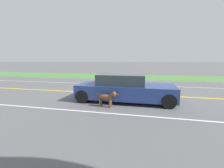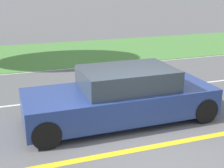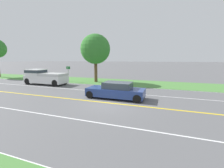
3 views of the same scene
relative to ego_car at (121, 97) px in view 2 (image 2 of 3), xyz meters
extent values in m
plane|color=#5B5B5E|center=(-1.54, 0.09, -0.64)|extent=(400.00, 400.00, 0.00)
cube|color=yellow|center=(-1.54, 0.09, -0.64)|extent=(0.18, 160.00, 0.01)
cube|color=white|center=(5.46, 0.09, -0.64)|extent=(0.14, 160.00, 0.01)
cube|color=white|center=(1.96, 0.09, -0.64)|extent=(0.10, 160.00, 0.01)
cube|color=#4C843D|center=(8.46, 0.09, -0.63)|extent=(6.00, 160.00, 0.03)
cube|color=navy|center=(0.00, 0.04, -0.13)|extent=(1.83, 4.79, 0.67)
cube|color=#2D3842|center=(0.00, -0.15, 0.47)|extent=(1.57, 2.30, 0.52)
cylinder|color=black|center=(0.83, 2.02, -0.32)|extent=(0.22, 0.64, 0.64)
cylinder|color=black|center=(0.83, -1.93, -0.32)|extent=(0.22, 0.64, 0.64)
cylinder|color=black|center=(-0.83, 2.02, -0.32)|extent=(0.22, 0.64, 0.64)
cylinder|color=black|center=(-0.83, -1.93, -0.32)|extent=(0.22, 0.64, 0.64)
ellipsoid|color=brown|center=(1.17, -0.69, -0.20)|extent=(0.30, 0.70, 0.24)
cylinder|color=brown|center=(1.28, -0.46, -0.48)|extent=(0.07, 0.07, 0.32)
cylinder|color=brown|center=(1.22, -0.93, -0.48)|extent=(0.07, 0.07, 0.32)
cylinder|color=brown|center=(1.13, -0.44, -0.48)|extent=(0.07, 0.07, 0.32)
cylinder|color=brown|center=(1.07, -0.91, -0.48)|extent=(0.07, 0.07, 0.32)
cylinder|color=brown|center=(1.21, -0.40, -0.10)|extent=(0.16, 0.20, 0.18)
sphere|color=brown|center=(1.22, -0.28, -0.04)|extent=(0.26, 0.26, 0.23)
ellipsoid|color=#331E14|center=(1.24, -0.13, -0.05)|extent=(0.12, 0.12, 0.09)
cone|color=#55301C|center=(1.28, -0.30, 0.05)|extent=(0.08, 0.08, 0.10)
cone|color=#55301C|center=(1.16, -0.29, 0.05)|extent=(0.08, 0.08, 0.10)
cylinder|color=brown|center=(1.12, -1.13, -0.16)|extent=(0.08, 0.26, 0.25)
camera|label=1|loc=(7.39, 1.03, 1.40)|focal=24.00mm
camera|label=2|loc=(-6.89, 2.69, 2.73)|focal=50.00mm
camera|label=3|loc=(-11.64, -3.87, 2.59)|focal=24.00mm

